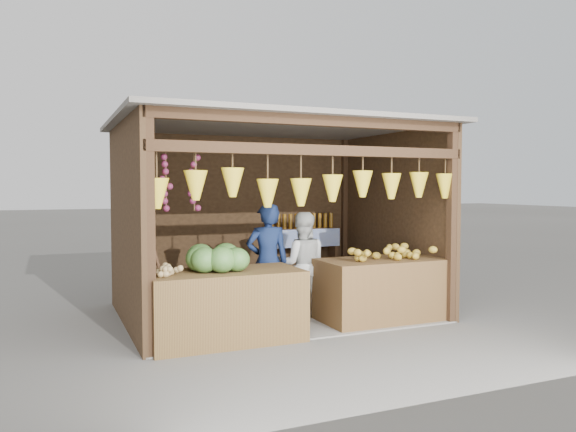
# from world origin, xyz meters

# --- Properties ---
(ground) EXTENTS (80.00, 80.00, 0.00)m
(ground) POSITION_xyz_m (0.00, 0.00, 0.00)
(ground) COLOR #514F49
(ground) RESTS_ON ground
(stall_structure) EXTENTS (4.30, 3.30, 2.66)m
(stall_structure) POSITION_xyz_m (-0.03, -0.04, 1.67)
(stall_structure) COLOR slate
(stall_structure) RESTS_ON ground
(back_shelf) EXTENTS (1.25, 0.32, 1.32)m
(back_shelf) POSITION_xyz_m (1.05, 1.28, 0.87)
(back_shelf) COLOR #382314
(back_shelf) RESTS_ON ground
(counter_left) EXTENTS (1.76, 0.85, 0.82)m
(counter_left) POSITION_xyz_m (-1.04, -1.14, 0.41)
(counter_left) COLOR #4B3119
(counter_left) RESTS_ON ground
(counter_right) EXTENTS (1.66, 0.85, 0.82)m
(counter_right) POSITION_xyz_m (1.16, -1.00, 0.41)
(counter_right) COLOR #51361B
(counter_right) RESTS_ON ground
(stool) EXTENTS (0.33, 0.33, 0.31)m
(stool) POSITION_xyz_m (-1.78, -0.01, 0.15)
(stool) COLOR black
(stool) RESTS_ON ground
(man_standing) EXTENTS (0.63, 0.47, 1.56)m
(man_standing) POSITION_xyz_m (-0.24, -0.40, 0.78)
(man_standing) COLOR #121F43
(man_standing) RESTS_ON ground
(woman_standing) EXTENTS (0.84, 0.76, 1.43)m
(woman_standing) POSITION_xyz_m (0.28, -0.37, 0.72)
(woman_standing) COLOR silver
(woman_standing) RESTS_ON ground
(vendor_seated) EXTENTS (0.56, 0.51, 0.97)m
(vendor_seated) POSITION_xyz_m (-1.78, -0.01, 0.79)
(vendor_seated) COLOR brown
(vendor_seated) RESTS_ON stool
(melon_pile) EXTENTS (1.00, 0.50, 0.32)m
(melon_pile) POSITION_xyz_m (-1.14, -1.12, 0.98)
(melon_pile) COLOR #184E14
(melon_pile) RESTS_ON counter_left
(tanfruit_pile) EXTENTS (0.34, 0.40, 0.13)m
(tanfruit_pile) POSITION_xyz_m (-1.71, -1.20, 0.88)
(tanfruit_pile) COLOR olive
(tanfruit_pile) RESTS_ON counter_left
(mango_pile) EXTENTS (1.40, 0.64, 0.22)m
(mango_pile) POSITION_xyz_m (1.21, -0.99, 0.93)
(mango_pile) COLOR orange
(mango_pile) RESTS_ON counter_right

